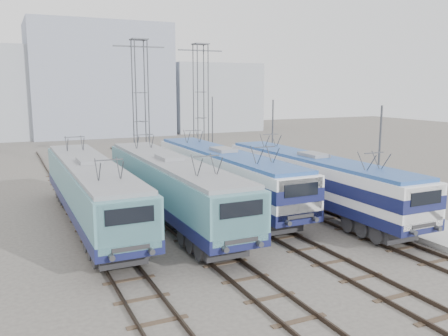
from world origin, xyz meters
TOP-DOWN VIEW (x-y plane):
  - ground at (0.00, 0.00)m, footprint 160.00×160.00m
  - platform at (10.20, 8.00)m, footprint 4.00×70.00m
  - locomotive_far_left at (-6.75, 8.53)m, footprint 2.92×18.47m
  - locomotive_center_left at (-2.25, 7.52)m, footprint 2.95×18.64m
  - locomotive_center_right at (2.25, 9.64)m, footprint 2.92×18.45m
  - locomotive_far_right at (6.75, 5.66)m, footprint 2.84×17.97m
  - catenary_tower_west at (0.00, 22.00)m, footprint 4.50×1.20m
  - catenary_tower_east at (6.50, 24.00)m, footprint 4.50×1.20m
  - mast_front at (8.60, 2.00)m, footprint 0.12×0.12m
  - mast_mid at (8.60, 14.00)m, footprint 0.12×0.12m
  - mast_rear at (8.60, 26.00)m, footprint 0.12×0.12m
  - safety_cone at (10.30, 0.30)m, footprint 0.36×0.36m
  - building_center at (4.00, 62.00)m, footprint 22.00×14.00m
  - building_east at (24.00, 62.00)m, footprint 16.00×12.00m

SIDE VIEW (x-z plane):
  - ground at x=0.00m, z-range 0.00..0.00m
  - platform at x=10.20m, z-range 0.00..0.30m
  - safety_cone at x=10.30m, z-range 0.30..0.86m
  - locomotive_far_right at x=6.75m, z-range 0.61..3.98m
  - locomotive_far_left at x=-6.75m, z-range 0.56..4.03m
  - locomotive_center_left at x=-2.25m, z-range 0.56..4.07m
  - locomotive_center_right at x=2.25m, z-range 0.62..4.09m
  - mast_front at x=8.60m, z-range 0.00..7.00m
  - mast_mid at x=8.60m, z-range 0.00..7.00m
  - mast_rear at x=8.60m, z-range 0.00..7.00m
  - building_east at x=24.00m, z-range 0.00..12.00m
  - catenary_tower_west at x=0.00m, z-range 0.64..12.64m
  - catenary_tower_east at x=6.50m, z-range 0.64..12.64m
  - building_center at x=4.00m, z-range 0.00..18.00m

